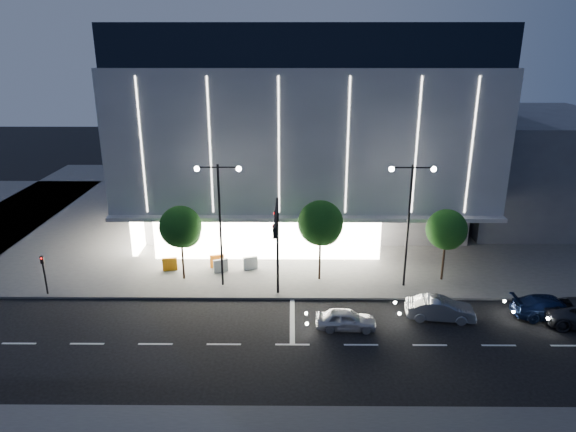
% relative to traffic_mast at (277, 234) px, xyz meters
% --- Properties ---
extents(ground, '(160.00, 160.00, 0.00)m').
position_rel_traffic_mast_xyz_m(ground, '(-1.00, -3.34, -5.03)').
color(ground, black).
rests_on(ground, ground).
extents(sidewalk_museum, '(70.00, 40.00, 0.15)m').
position_rel_traffic_mast_xyz_m(sidewalk_museum, '(4.00, 20.66, -4.95)').
color(sidewalk_museum, '#474747').
rests_on(sidewalk_museum, ground).
extents(museum, '(30.00, 25.80, 18.00)m').
position_rel_traffic_mast_xyz_m(museum, '(1.98, 18.97, 4.25)').
color(museum, '#4C4C51').
rests_on(museum, ground).
extents(annex_building, '(16.00, 20.00, 10.00)m').
position_rel_traffic_mast_xyz_m(annex_building, '(25.00, 20.66, -0.03)').
color(annex_building, '#4C4C51').
rests_on(annex_building, ground).
extents(traffic_mast, '(0.33, 5.89, 7.07)m').
position_rel_traffic_mast_xyz_m(traffic_mast, '(0.00, 0.00, 0.00)').
color(traffic_mast, black).
rests_on(traffic_mast, ground).
extents(street_lamp_west, '(3.16, 0.36, 9.00)m').
position_rel_traffic_mast_xyz_m(street_lamp_west, '(-4.00, 2.66, 0.93)').
color(street_lamp_west, black).
rests_on(street_lamp_west, ground).
extents(street_lamp_east, '(3.16, 0.36, 9.00)m').
position_rel_traffic_mast_xyz_m(street_lamp_east, '(9.00, 2.66, 0.93)').
color(street_lamp_east, black).
rests_on(street_lamp_east, ground).
extents(ped_signal_far, '(0.22, 0.24, 3.00)m').
position_rel_traffic_mast_xyz_m(ped_signal_far, '(-16.00, 1.16, -3.14)').
color(ped_signal_far, black).
rests_on(ped_signal_far, ground).
extents(tree_left, '(3.02, 3.02, 5.72)m').
position_rel_traffic_mast_xyz_m(tree_left, '(-6.97, 3.68, -0.99)').
color(tree_left, black).
rests_on(tree_left, ground).
extents(tree_mid, '(3.25, 3.25, 6.15)m').
position_rel_traffic_mast_xyz_m(tree_mid, '(3.03, 3.68, -0.69)').
color(tree_mid, black).
rests_on(tree_mid, ground).
extents(tree_right, '(2.91, 2.91, 5.51)m').
position_rel_traffic_mast_xyz_m(tree_right, '(12.03, 3.68, -1.14)').
color(tree_right, black).
rests_on(tree_right, ground).
extents(car_lead, '(3.75, 1.62, 1.26)m').
position_rel_traffic_mast_xyz_m(car_lead, '(4.29, -3.02, -4.40)').
color(car_lead, '#B9BAC1').
rests_on(car_lead, ground).
extents(car_second, '(4.44, 1.99, 1.41)m').
position_rel_traffic_mast_xyz_m(car_second, '(10.35, -1.82, -4.32)').
color(car_second, '#A4A7AC').
rests_on(car_second, ground).
extents(car_third, '(4.85, 2.08, 1.39)m').
position_rel_traffic_mast_xyz_m(car_third, '(17.48, -1.55, -4.33)').
color(car_third, '#111E43').
rests_on(car_third, ground).
extents(barrier_a, '(1.13, 0.45, 1.00)m').
position_rel_traffic_mast_xyz_m(barrier_a, '(-8.34, 5.09, -4.38)').
color(barrier_a, orange).
rests_on(barrier_a, sidewalk_museum).
extents(barrier_b, '(1.12, 0.58, 1.00)m').
position_rel_traffic_mast_xyz_m(barrier_b, '(-2.22, 5.34, -4.38)').
color(barrier_b, silver).
rests_on(barrier_b, sidewalk_museum).
extents(barrier_c, '(1.13, 0.52, 1.00)m').
position_rel_traffic_mast_xyz_m(barrier_c, '(-4.81, 5.70, -4.38)').
color(barrier_c, orange).
rests_on(barrier_c, sidewalk_museum).
extents(barrier_d, '(1.11, 0.65, 1.00)m').
position_rel_traffic_mast_xyz_m(barrier_d, '(-4.43, 4.87, -4.38)').
color(barrier_d, '#B9B9B9').
rests_on(barrier_d, sidewalk_museum).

